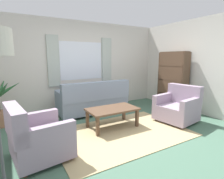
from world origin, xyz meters
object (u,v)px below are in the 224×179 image
Objects in this scene: couch at (94,100)px; bookshelf at (173,83)px; armchair_right at (178,107)px; coffee_table at (112,111)px; armchair_left at (36,137)px.

bookshelf is (2.28, -0.75, 0.43)m from couch.
coffee_table is at bearing -115.49° from armchair_right.
armchair_left is (-1.70, -1.65, -0.01)m from couch.
bookshelf is (0.77, 0.87, 0.44)m from armchair_right.
armchair_left is at bearing 44.16° from couch.
bookshelf is at bearing 9.46° from coffee_table.
armchair_right is 0.55× the size of bookshelf.
armchair_left is 0.98× the size of armchair_right.
armchair_left is 0.85× the size of coffee_table.
coffee_table is (-1.57, 0.48, 0.03)m from armchair_right.
couch reaches higher than armchair_right.
armchair_left is 3.21m from armchair_right.
coffee_table is 2.42m from bookshelf.
couch reaches higher than armchair_left.
couch is 1.73× the size of coffee_table.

